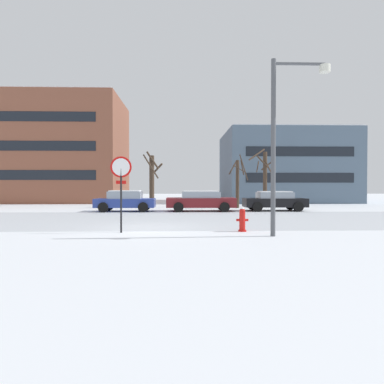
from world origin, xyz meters
name	(u,v)px	position (x,y,z in m)	size (l,w,h in m)	color
ground_plane	(146,228)	(0.00, 0.00, 0.00)	(120.00, 120.00, 0.00)	white
road_surface	(153,219)	(0.00, 3.80, 0.00)	(80.00, 9.59, 0.00)	#B7BCC4
stop_sign	(121,179)	(-0.75, -1.33, 1.93)	(0.76, 0.10, 2.74)	black
fire_hydrant	(242,219)	(3.66, -1.16, 0.45)	(0.44, 0.30, 0.90)	red
street_lamp	(284,128)	(4.83, -2.42, 3.62)	(1.98, 0.36, 5.90)	#4C4F54
parked_car_blue	(125,201)	(-2.26, 9.36, 0.71)	(3.88, 2.00, 1.38)	#283D93
parked_car_maroon	(201,201)	(2.72, 9.42, 0.70)	(4.53, 2.16, 1.35)	maroon
parked_car_black	(274,201)	(7.69, 9.59, 0.68)	(4.11, 2.02, 1.32)	black
tree_far_left	(152,179)	(-0.85, 13.63, 2.18)	(1.52, 1.53, 4.33)	#423326
tree_far_mid	(264,176)	(8.05, 14.03, 2.45)	(2.03, 2.01, 4.76)	#423326
tree_far_right	(238,182)	(5.69, 12.65, 2.00)	(1.53, 1.53, 3.99)	#423326
building_far_left	(49,151)	(-12.49, 23.92, 5.37)	(15.29, 10.42, 10.75)	brown
building_far_right	(284,167)	(12.39, 23.76, 3.68)	(12.60, 10.71, 7.37)	slate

